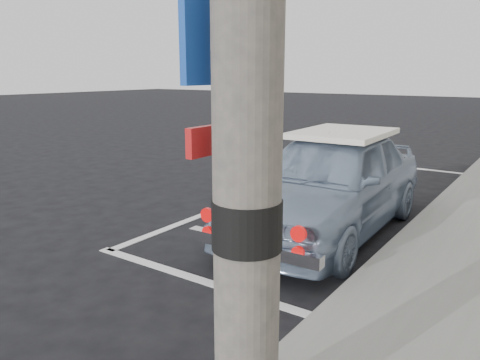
% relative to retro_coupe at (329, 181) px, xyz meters
% --- Properties ---
extents(ground, '(80.00, 80.00, 0.00)m').
position_rel_retro_coupe_xyz_m(ground, '(-0.88, -1.64, -0.67)').
color(ground, black).
rests_on(ground, ground).
extents(pline_rear, '(3.00, 0.12, 0.01)m').
position_rel_retro_coupe_xyz_m(pline_rear, '(-0.38, -2.14, -0.66)').
color(pline_rear, silver).
rests_on(pline_rear, ground).
extents(pline_front, '(3.00, 0.12, 0.01)m').
position_rel_retro_coupe_xyz_m(pline_front, '(-0.38, 4.86, -0.66)').
color(pline_front, silver).
rests_on(pline_front, ground).
extents(pline_side, '(0.12, 7.00, 0.01)m').
position_rel_retro_coupe_xyz_m(pline_side, '(-1.78, 1.36, -0.66)').
color(pline_side, silver).
rests_on(pline_side, ground).
extents(retro_coupe, '(1.65, 3.92, 1.32)m').
position_rel_retro_coupe_xyz_m(retro_coupe, '(0.00, 0.00, 0.00)').
color(retro_coupe, '#7B8FAA').
rests_on(retro_coupe, ground).
extents(cat, '(0.27, 0.55, 0.29)m').
position_rel_retro_coupe_xyz_m(cat, '(0.11, -1.65, -0.54)').
color(cat, '#635A4C').
rests_on(cat, ground).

